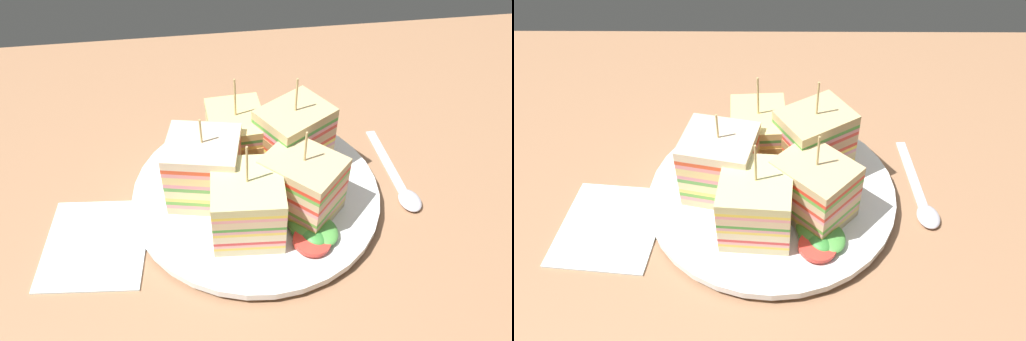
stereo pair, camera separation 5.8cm
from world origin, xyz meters
The scene contains 11 objects.
ground_plane centered at (0.00, 0.00, -0.90)cm, with size 128.11×80.67×1.80cm, color #9F714F.
plate centered at (0.00, 0.00, 1.02)cm, with size 29.04×29.04×1.69cm.
sandwich_wedge_0 centered at (-1.63, -5.54, 5.23)cm, with size 7.98×8.45×11.72cm.
sandwich_wedge_1 centered at (4.59, -3.52, 5.35)cm, with size 10.08×10.05×11.10cm.
sandwich_wedge_2 centered at (4.84, 3.16, 6.03)cm, with size 9.91×9.29×12.88cm.
sandwich_wedge_3 centered at (-1.65, 5.54, 5.12)cm, with size 6.96×8.34×11.79cm.
sandwich_wedge_4 centered at (-5.77, 0.31, 5.65)cm, with size 9.22×8.51×10.98cm.
chip_pile centered at (-0.61, -0.92, 2.41)cm, with size 7.27×5.75×1.92cm.
salad_garnish centered at (5.10, -7.83, 2.31)cm, with size 6.01×6.23×1.46cm.
spoon centered at (17.94, -1.14, 0.40)cm, with size 2.79×15.43×1.00cm.
napkin centered at (-18.49, -4.54, 0.25)cm, with size 11.13×12.41×0.50cm, color white.
Camera 2 is at (0.25, -41.49, 44.98)cm, focal length 35.53 mm.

